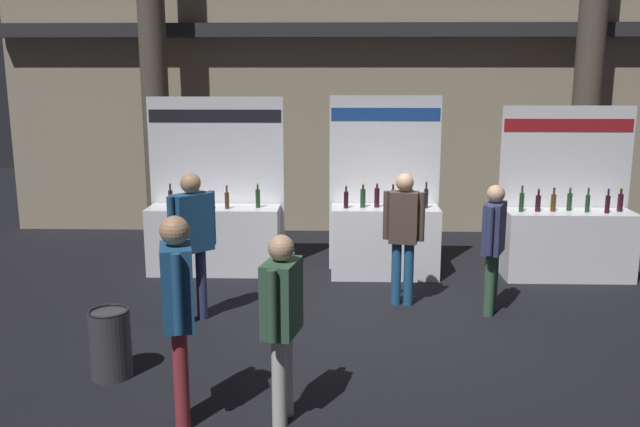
{
  "coord_description": "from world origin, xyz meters",
  "views": [
    {
      "loc": [
        -0.49,
        -7.4,
        2.84
      ],
      "look_at": [
        -0.71,
        0.52,
        1.19
      ],
      "focal_mm": 37.68,
      "sensor_mm": 36.0,
      "label": 1
    }
  ],
  "objects_px": {
    "visitor_2": "(193,233)",
    "visitor_5": "(178,301)",
    "trash_bin": "(110,343)",
    "visitor_0": "(282,312)",
    "exhibitor_booth_0": "(215,231)",
    "visitor_1": "(404,228)",
    "exhibitor_booth_2": "(567,236)",
    "exhibitor_booth_1": "(385,233)",
    "visitor_4": "(493,239)"
  },
  "relations": [
    {
      "from": "exhibitor_booth_1",
      "to": "visitor_1",
      "type": "relative_size",
      "value": 1.53
    },
    {
      "from": "exhibitor_booth_2",
      "to": "visitor_4",
      "type": "xyz_separation_m",
      "value": [
        -1.39,
        -1.54,
        0.33
      ]
    },
    {
      "from": "exhibitor_booth_0",
      "to": "visitor_2",
      "type": "xyz_separation_m",
      "value": [
        0.12,
        -2.02,
        0.45
      ]
    },
    {
      "from": "trash_bin",
      "to": "visitor_0",
      "type": "relative_size",
      "value": 0.42
    },
    {
      "from": "exhibitor_booth_2",
      "to": "visitor_0",
      "type": "bearing_deg",
      "value": -131.52
    },
    {
      "from": "visitor_1",
      "to": "visitor_5",
      "type": "xyz_separation_m",
      "value": [
        -2.08,
        -3.0,
        0.08
      ]
    },
    {
      "from": "exhibitor_booth_2",
      "to": "trash_bin",
      "type": "bearing_deg",
      "value": -147.96
    },
    {
      "from": "exhibitor_booth_2",
      "to": "exhibitor_booth_1",
      "type": "bearing_deg",
      "value": 179.44
    },
    {
      "from": "visitor_4",
      "to": "visitor_5",
      "type": "height_order",
      "value": "visitor_5"
    },
    {
      "from": "exhibitor_booth_1",
      "to": "visitor_4",
      "type": "xyz_separation_m",
      "value": [
        1.18,
        -1.56,
        0.31
      ]
    },
    {
      "from": "visitor_0",
      "to": "exhibitor_booth_0",
      "type": "bearing_deg",
      "value": 29.64
    },
    {
      "from": "trash_bin",
      "to": "visitor_1",
      "type": "xyz_separation_m",
      "value": [
        2.97,
        2.13,
        0.65
      ]
    },
    {
      "from": "trash_bin",
      "to": "visitor_2",
      "type": "distance_m",
      "value": 1.74
    },
    {
      "from": "visitor_2",
      "to": "exhibitor_booth_1",
      "type": "bearing_deg",
      "value": 174.9
    },
    {
      "from": "exhibitor_booth_1",
      "to": "exhibitor_booth_2",
      "type": "bearing_deg",
      "value": -0.56
    },
    {
      "from": "visitor_4",
      "to": "visitor_5",
      "type": "xyz_separation_m",
      "value": [
        -3.12,
        -2.71,
        0.13
      ]
    },
    {
      "from": "exhibitor_booth_0",
      "to": "exhibitor_booth_1",
      "type": "height_order",
      "value": "exhibitor_booth_1"
    },
    {
      "from": "trash_bin",
      "to": "visitor_0",
      "type": "xyz_separation_m",
      "value": [
        1.71,
        -0.79,
        0.62
      ]
    },
    {
      "from": "exhibitor_booth_1",
      "to": "trash_bin",
      "type": "distance_m",
      "value": 4.43
    },
    {
      "from": "exhibitor_booth_2",
      "to": "visitor_5",
      "type": "relative_size",
      "value": 1.37
    },
    {
      "from": "exhibitor_booth_0",
      "to": "visitor_4",
      "type": "height_order",
      "value": "exhibitor_booth_0"
    },
    {
      "from": "exhibitor_booth_0",
      "to": "visitor_2",
      "type": "bearing_deg",
      "value": -86.48
    },
    {
      "from": "visitor_2",
      "to": "visitor_4",
      "type": "xyz_separation_m",
      "value": [
        3.51,
        0.34,
        -0.13
      ]
    },
    {
      "from": "visitor_0",
      "to": "visitor_1",
      "type": "relative_size",
      "value": 0.96
    },
    {
      "from": "exhibitor_booth_0",
      "to": "visitor_1",
      "type": "height_order",
      "value": "exhibitor_booth_0"
    },
    {
      "from": "visitor_1",
      "to": "exhibitor_booth_0",
      "type": "bearing_deg",
      "value": -16.5
    },
    {
      "from": "exhibitor_booth_0",
      "to": "visitor_4",
      "type": "xyz_separation_m",
      "value": [
        3.64,
        -1.68,
        0.32
      ]
    },
    {
      "from": "exhibitor_booth_2",
      "to": "visitor_4",
      "type": "distance_m",
      "value": 2.1
    },
    {
      "from": "exhibitor_booth_1",
      "to": "visitor_0",
      "type": "bearing_deg",
      "value": -104.88
    },
    {
      "from": "visitor_2",
      "to": "trash_bin",
      "type": "bearing_deg",
      "value": 27.56
    },
    {
      "from": "exhibitor_booth_2",
      "to": "visitor_0",
      "type": "xyz_separation_m",
      "value": [
        -3.69,
        -4.16,
        0.36
      ]
    },
    {
      "from": "exhibitor_booth_1",
      "to": "visitor_1",
      "type": "bearing_deg",
      "value": -83.59
    },
    {
      "from": "visitor_4",
      "to": "trash_bin",
      "type": "bearing_deg",
      "value": 138.42
    },
    {
      "from": "visitor_2",
      "to": "visitor_5",
      "type": "distance_m",
      "value": 2.4
    },
    {
      "from": "exhibitor_booth_0",
      "to": "visitor_2",
      "type": "height_order",
      "value": "exhibitor_booth_0"
    },
    {
      "from": "visitor_4",
      "to": "exhibitor_booth_0",
      "type": "bearing_deg",
      "value": 88.98
    },
    {
      "from": "visitor_1",
      "to": "exhibitor_booth_1",
      "type": "bearing_deg",
      "value": -72.03
    },
    {
      "from": "exhibitor_booth_0",
      "to": "visitor_4",
      "type": "bearing_deg",
      "value": -24.77
    },
    {
      "from": "visitor_1",
      "to": "visitor_5",
      "type": "bearing_deg",
      "value": 66.79
    },
    {
      "from": "exhibitor_booth_1",
      "to": "visitor_4",
      "type": "distance_m",
      "value": 1.98
    },
    {
      "from": "visitor_0",
      "to": "exhibitor_booth_1",
      "type": "bearing_deg",
      "value": -2.58
    },
    {
      "from": "exhibitor_booth_0",
      "to": "exhibitor_booth_1",
      "type": "distance_m",
      "value": 2.46
    },
    {
      "from": "visitor_2",
      "to": "visitor_4",
      "type": "bearing_deg",
      "value": 141.21
    },
    {
      "from": "exhibitor_booth_0",
      "to": "visitor_1",
      "type": "bearing_deg",
      "value": -28.06
    },
    {
      "from": "exhibitor_booth_0",
      "to": "exhibitor_booth_1",
      "type": "relative_size",
      "value": 0.99
    },
    {
      "from": "exhibitor_booth_2",
      "to": "visitor_5",
      "type": "distance_m",
      "value": 6.21
    },
    {
      "from": "visitor_2",
      "to": "exhibitor_booth_0",
      "type": "bearing_deg",
      "value": -130.79
    },
    {
      "from": "exhibitor_booth_2",
      "to": "visitor_4",
      "type": "relative_size",
      "value": 1.53
    },
    {
      "from": "visitor_2",
      "to": "visitor_4",
      "type": "distance_m",
      "value": 3.53
    },
    {
      "from": "visitor_2",
      "to": "visitor_1",
      "type": "bearing_deg",
      "value": 150.03
    }
  ]
}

